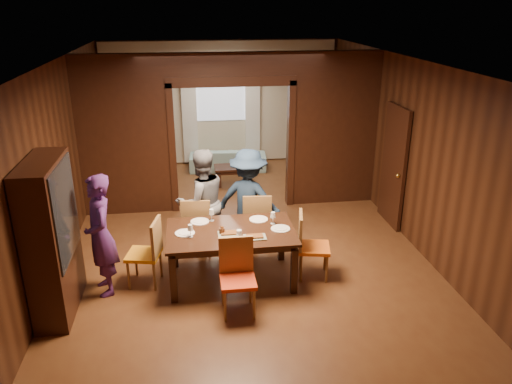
{
  "coord_description": "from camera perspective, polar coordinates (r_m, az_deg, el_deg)",
  "views": [
    {
      "loc": [
        -0.8,
        -7.31,
        3.75
      ],
      "look_at": [
        0.16,
        -0.4,
        1.05
      ],
      "focal_mm": 35.0,
      "sensor_mm": 36.0,
      "label": 1
    }
  ],
  "objects": [
    {
      "name": "floor",
      "position": [
        8.25,
        -1.52,
        -5.87
      ],
      "size": [
        9.0,
        9.0,
        0.0
      ],
      "primitive_type": "plane",
      "color": "#582F18",
      "rests_on": "ground"
    },
    {
      "name": "ceiling",
      "position": [
        7.4,
        -1.74,
        14.56
      ],
      "size": [
        5.5,
        9.0,
        0.02
      ],
      "primitive_type": "cube",
      "color": "silver",
      "rests_on": "room_walls"
    },
    {
      "name": "room_walls",
      "position": [
        9.49,
        -2.91,
        7.47
      ],
      "size": [
        5.52,
        9.01,
        2.9
      ],
      "color": "black",
      "rests_on": "floor"
    },
    {
      "name": "person_purple",
      "position": [
        6.91,
        -17.34,
        -4.77
      ],
      "size": [
        0.57,
        0.7,
        1.68
      ],
      "primitive_type": "imported",
      "rotation": [
        0.0,
        0.0,
        -1.26
      ],
      "color": "#48205D",
      "rests_on": "floor"
    },
    {
      "name": "person_grey",
      "position": [
        7.7,
        -6.22,
        -1.16
      ],
      "size": [
        0.98,
        0.87,
        1.68
      ],
      "primitive_type": "imported",
      "rotation": [
        0.0,
        0.0,
        3.47
      ],
      "color": "slate",
      "rests_on": "floor"
    },
    {
      "name": "person_navy",
      "position": [
        7.83,
        -0.86,
        -0.86
      ],
      "size": [
        1.21,
        0.99,
        1.63
      ],
      "primitive_type": "imported",
      "rotation": [
        0.0,
        0.0,
        2.71
      ],
      "color": "#1B2C43",
      "rests_on": "floor"
    },
    {
      "name": "sofa",
      "position": [
        11.72,
        -3.24,
        3.8
      ],
      "size": [
        1.82,
        0.83,
        0.52
      ],
      "primitive_type": "imported",
      "rotation": [
        0.0,
        0.0,
        3.06
      ],
      "color": "#8DB8B8",
      "rests_on": "floor"
    },
    {
      "name": "serving_bowl",
      "position": [
        7.01,
        -1.77,
        -3.72
      ],
      "size": [
        0.33,
        0.33,
        0.08
      ],
      "primitive_type": "imported",
      "color": "black",
      "rests_on": "dining_table"
    },
    {
      "name": "dining_table",
      "position": [
        7.09,
        -2.84,
        -7.22
      ],
      "size": [
        1.77,
        1.1,
        0.76
      ],
      "primitive_type": "cube",
      "color": "black",
      "rests_on": "floor"
    },
    {
      "name": "coffee_table",
      "position": [
        10.79,
        -2.62,
        1.93
      ],
      "size": [
        0.8,
        0.5,
        0.4
      ],
      "primitive_type": "cube",
      "color": "black",
      "rests_on": "floor"
    },
    {
      "name": "chair_left",
      "position": [
        7.11,
        -12.74,
        -6.73
      ],
      "size": [
        0.52,
        0.52,
        0.97
      ],
      "primitive_type": null,
      "rotation": [
        0.0,
        0.0,
        -1.78
      ],
      "color": "orange",
      "rests_on": "floor"
    },
    {
      "name": "chair_right",
      "position": [
        7.16,
        6.65,
        -6.1
      ],
      "size": [
        0.52,
        0.52,
        0.97
      ],
      "primitive_type": null,
      "rotation": [
        0.0,
        0.0,
        1.37
      ],
      "color": "orange",
      "rests_on": "floor"
    },
    {
      "name": "chair_far_l",
      "position": [
        7.8,
        -6.73,
        -3.75
      ],
      "size": [
        0.48,
        0.48,
        0.97
      ],
      "primitive_type": null,
      "rotation": [
        0.0,
        0.0,
        3.04
      ],
      "color": "orange",
      "rests_on": "floor"
    },
    {
      "name": "chair_far_r",
      "position": [
        7.91,
        0.06,
        -3.22
      ],
      "size": [
        0.47,
        0.47,
        0.97
      ],
      "primitive_type": null,
      "rotation": [
        0.0,
        0.0,
        3.06
      ],
      "color": "#D34F13",
      "rests_on": "floor"
    },
    {
      "name": "chair_near",
      "position": [
        6.33,
        -2.08,
        -9.87
      ],
      "size": [
        0.44,
        0.44,
        0.97
      ],
      "primitive_type": null,
      "rotation": [
        0.0,
        0.0,
        0.0
      ],
      "color": "red",
      "rests_on": "floor"
    },
    {
      "name": "hutch",
      "position": [
        6.65,
        -22.32,
        -4.95
      ],
      "size": [
        0.4,
        1.2,
        2.0
      ],
      "primitive_type": "cube",
      "color": "black",
      "rests_on": "floor"
    },
    {
      "name": "door_right",
      "position": [
        8.97,
        15.46,
        2.86
      ],
      "size": [
        0.06,
        0.9,
        2.1
      ],
      "primitive_type": "cube",
      "color": "black",
      "rests_on": "floor"
    },
    {
      "name": "window_far",
      "position": [
        11.95,
        -4.06,
        11.24
      ],
      "size": [
        1.2,
        0.03,
        1.3
      ],
      "primitive_type": "cube",
      "color": "silver",
      "rests_on": "back_wall"
    },
    {
      "name": "curtain_left",
      "position": [
        11.97,
        -7.62,
        8.93
      ],
      "size": [
        0.35,
        0.06,
        2.4
      ],
      "primitive_type": "cube",
      "color": "white",
      "rests_on": "back_wall"
    },
    {
      "name": "curtain_right",
      "position": [
        12.07,
        -0.39,
        9.21
      ],
      "size": [
        0.35,
        0.06,
        2.4
      ],
      "primitive_type": "cube",
      "color": "white",
      "rests_on": "back_wall"
    },
    {
      "name": "plate_left",
      "position": [
        6.9,
        -8.13,
        -4.67
      ],
      "size": [
        0.27,
        0.27,
        0.01
      ],
      "primitive_type": "cylinder",
      "color": "white",
      "rests_on": "dining_table"
    },
    {
      "name": "plate_far_l",
      "position": [
        7.22,
        -6.43,
        -3.38
      ],
      "size": [
        0.27,
        0.27,
        0.01
      ],
      "primitive_type": "cylinder",
      "color": "silver",
      "rests_on": "dining_table"
    },
    {
      "name": "plate_far_r",
      "position": [
        7.25,
        0.29,
        -3.13
      ],
      "size": [
        0.27,
        0.27,
        0.01
      ],
      "primitive_type": "cylinder",
      "color": "white",
      "rests_on": "dining_table"
    },
    {
      "name": "plate_right",
      "position": [
        6.97,
        2.81,
        -4.21
      ],
      "size": [
        0.27,
        0.27,
        0.01
      ],
      "primitive_type": "cylinder",
      "color": "silver",
      "rests_on": "dining_table"
    },
    {
      "name": "plate_near",
      "position": [
        6.63,
        -2.61,
        -5.58
      ],
      "size": [
        0.27,
        0.27,
        0.01
      ],
      "primitive_type": "cylinder",
      "color": "silver",
      "rests_on": "dining_table"
    },
    {
      "name": "platter_a",
      "position": [
        6.81,
        -3.11,
        -4.73
      ],
      "size": [
        0.3,
        0.2,
        0.04
      ],
      "primitive_type": "cube",
      "color": "gray",
      "rests_on": "dining_table"
    },
    {
      "name": "platter_b",
      "position": [
        6.71,
        -0.13,
        -5.12
      ],
      "size": [
        0.3,
        0.2,
        0.04
      ],
      "primitive_type": "cube",
      "color": "gray",
      "rests_on": "dining_table"
    },
    {
      "name": "wineglass_left",
      "position": [
        6.76,
        -7.51,
        -4.42
      ],
      "size": [
        0.08,
        0.08,
        0.18
      ],
      "primitive_type": null,
      "color": "silver",
      "rests_on": "dining_table"
    },
    {
      "name": "wineglass_far",
      "position": [
        7.21,
        -5.09,
        -2.63
      ],
      "size": [
        0.08,
        0.08,
        0.18
      ],
      "primitive_type": null,
      "color": "silver",
      "rests_on": "dining_table"
    },
    {
      "name": "wineglass_right",
      "position": [
        7.09,
        1.95,
        -2.99
      ],
      "size": [
        0.08,
        0.08,
        0.18
      ],
      "primitive_type": null,
      "color": "white",
      "rests_on": "dining_table"
    },
    {
      "name": "tumbler",
      "position": [
        6.64,
        -1.94,
        -4.92
      ],
      "size": [
        0.07,
        0.07,
        0.14
      ],
      "primitive_type": "cylinder",
      "color": "white",
      "rests_on": "dining_table"
    },
    {
      "name": "condiment_jar",
      "position": [
        6.82,
        -3.91,
        -4.38
      ],
      "size": [
        0.08,
        0.08,
        0.11
      ],
      "primitive_type": null,
      "color": "#4C2711",
      "rests_on": "dining_table"
    }
  ]
}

